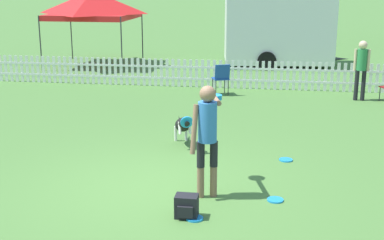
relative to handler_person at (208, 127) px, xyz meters
name	(u,v)px	position (x,y,z in m)	size (l,w,h in m)	color
ground_plane	(157,187)	(-0.84, 0.22, -1.10)	(240.00, 240.00, 0.00)	#4C7A38
handler_person	(208,127)	(0.00, 0.00, 0.00)	(0.45, 1.12, 1.73)	#8C664C
leaping_dog	(183,125)	(-0.79, 2.41, -0.66)	(0.55, 1.22, 0.74)	black
frisbee_near_handler	(275,200)	(1.04, -0.05, -1.08)	(0.25, 0.25, 0.02)	#1E8CD8
frisbee_near_dog	(286,160)	(1.23, 1.83, -1.08)	(0.25, 0.25, 0.02)	#1E8CD8
frisbee_midfield	(195,218)	(-0.07, -0.87, -1.08)	(0.25, 0.25, 0.02)	#1E8CD8
backpack_on_grass	(187,206)	(-0.19, -0.82, -0.94)	(0.32, 0.27, 0.32)	black
picket_fence	(214,74)	(-0.84, 8.30, -0.67)	(26.49, 0.04, 0.85)	white
folding_chair_center	(221,76)	(-0.53, 7.28, -0.56)	(0.57, 0.58, 0.90)	#333338
canopy_tent_main	(93,5)	(-5.82, 11.85, 1.17)	(3.02, 3.02, 2.78)	#333338
spectator_standing	(362,65)	(3.27, 7.19, -0.11)	(0.41, 0.27, 1.63)	black
equipment_trailer	(278,29)	(1.01, 12.96, 0.29)	(4.84, 2.84, 2.63)	white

